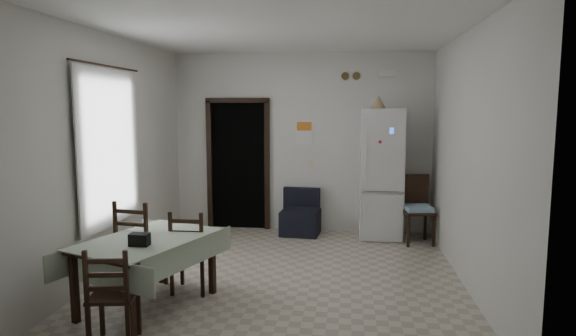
{
  "coord_description": "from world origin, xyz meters",
  "views": [
    {
      "loc": [
        0.76,
        -5.57,
        2.02
      ],
      "look_at": [
        0.0,
        0.5,
        1.25
      ],
      "focal_mm": 30.0,
      "sensor_mm": 36.0,
      "label": 1
    }
  ],
  "objects_px": {
    "fridge": "(381,174)",
    "dining_chair_near_head": "(113,295)",
    "dining_table": "(148,273)",
    "dining_chair_far_left": "(141,244)",
    "navy_seat": "(300,212)",
    "corner_chair": "(418,210)",
    "dining_chair_far_right": "(191,250)"
  },
  "relations": [
    {
      "from": "corner_chair",
      "to": "dining_table",
      "type": "distance_m",
      "value": 4.07
    },
    {
      "from": "navy_seat",
      "to": "corner_chair",
      "type": "height_order",
      "value": "corner_chair"
    },
    {
      "from": "fridge",
      "to": "navy_seat",
      "type": "bearing_deg",
      "value": -179.84
    },
    {
      "from": "dining_table",
      "to": "dining_chair_far_left",
      "type": "distance_m",
      "value": 0.57
    },
    {
      "from": "fridge",
      "to": "dining_chair_far_right",
      "type": "relative_size",
      "value": 2.19
    },
    {
      "from": "corner_chair",
      "to": "dining_chair_far_left",
      "type": "bearing_deg",
      "value": -156.25
    },
    {
      "from": "corner_chair",
      "to": "dining_chair_far_left",
      "type": "relative_size",
      "value": 0.99
    },
    {
      "from": "dining_table",
      "to": "dining_chair_far_left",
      "type": "height_order",
      "value": "dining_chair_far_left"
    },
    {
      "from": "dining_table",
      "to": "fridge",
      "type": "bearing_deg",
      "value": 70.32
    },
    {
      "from": "fridge",
      "to": "corner_chair",
      "type": "bearing_deg",
      "value": -30.23
    },
    {
      "from": "fridge",
      "to": "dining_chair_near_head",
      "type": "distance_m",
      "value": 4.57
    },
    {
      "from": "dining_table",
      "to": "dining_chair_near_head",
      "type": "height_order",
      "value": "dining_chair_near_head"
    },
    {
      "from": "dining_chair_far_right",
      "to": "corner_chair",
      "type": "bearing_deg",
      "value": -141.74
    },
    {
      "from": "fridge",
      "to": "dining_chair_near_head",
      "type": "relative_size",
      "value": 2.3
    },
    {
      "from": "dining_chair_far_left",
      "to": "dining_chair_far_right",
      "type": "relative_size",
      "value": 1.11
    },
    {
      "from": "dining_table",
      "to": "navy_seat",
      "type": "bearing_deg",
      "value": 87.56
    },
    {
      "from": "navy_seat",
      "to": "dining_chair_far_left",
      "type": "distance_m",
      "value": 2.97
    },
    {
      "from": "dining_chair_far_right",
      "to": "fridge",
      "type": "bearing_deg",
      "value": -132.01
    },
    {
      "from": "dining_chair_far_left",
      "to": "dining_chair_near_head",
      "type": "relative_size",
      "value": 1.17
    },
    {
      "from": "dining_table",
      "to": "dining_chair_far_right",
      "type": "xyz_separation_m",
      "value": [
        0.29,
        0.48,
        0.1
      ]
    },
    {
      "from": "fridge",
      "to": "corner_chair",
      "type": "relative_size",
      "value": 1.98
    },
    {
      "from": "dining_table",
      "to": "dining_chair_far_left",
      "type": "xyz_separation_m",
      "value": [
        -0.28,
        0.47,
        0.15
      ]
    },
    {
      "from": "navy_seat",
      "to": "dining_table",
      "type": "bearing_deg",
      "value": -107.46
    },
    {
      "from": "fridge",
      "to": "dining_chair_far_right",
      "type": "bearing_deg",
      "value": -130.93
    },
    {
      "from": "navy_seat",
      "to": "corner_chair",
      "type": "xyz_separation_m",
      "value": [
        1.78,
        -0.31,
        0.15
      ]
    },
    {
      "from": "fridge",
      "to": "dining_chair_near_head",
      "type": "xyz_separation_m",
      "value": [
        -2.48,
        -3.8,
        -0.57
      ]
    },
    {
      "from": "navy_seat",
      "to": "corner_chair",
      "type": "distance_m",
      "value": 1.82
    },
    {
      "from": "fridge",
      "to": "dining_table",
      "type": "bearing_deg",
      "value": -129.57
    },
    {
      "from": "fridge",
      "to": "navy_seat",
      "type": "xyz_separation_m",
      "value": [
        -1.26,
        0.0,
        -0.64
      ]
    },
    {
      "from": "dining_chair_far_right",
      "to": "dining_chair_near_head",
      "type": "bearing_deg",
      "value": 77.07
    },
    {
      "from": "dining_table",
      "to": "dining_chair_far_right",
      "type": "distance_m",
      "value": 0.57
    },
    {
      "from": "navy_seat",
      "to": "dining_chair_near_head",
      "type": "relative_size",
      "value": 0.83
    }
  ]
}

